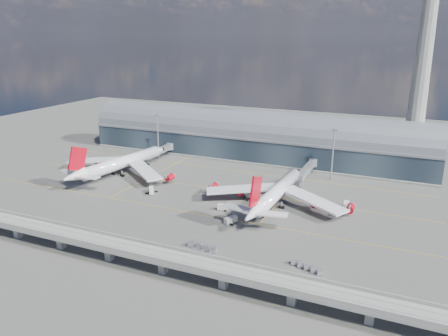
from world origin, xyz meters
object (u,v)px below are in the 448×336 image
at_px(control_tower, 421,72).
at_px(floodlight_mast_left, 158,135).
at_px(service_truck_5, 252,194).
at_px(airliner_right, 276,193).
at_px(cargo_train_0, 200,253).
at_px(service_truck_0, 151,190).
at_px(service_truck_1, 223,207).
at_px(service_truck_2, 255,197).
at_px(service_truck_3, 231,220).
at_px(floodlight_mast_right, 333,153).
at_px(cargo_train_1, 307,267).
at_px(airliner_left, 119,163).
at_px(service_truck_4, 346,205).
at_px(cargo_train_2, 202,247).

distance_m(control_tower, floodlight_mast_left, 143.01).
xyz_separation_m(control_tower, service_truck_5, (-62.59, -66.58, -50.02)).
relative_size(control_tower, airliner_right, 1.54).
height_order(control_tower, floodlight_mast_left, control_tower).
bearing_deg(cargo_train_0, airliner_right, -24.11).
height_order(service_truck_0, service_truck_1, service_truck_1).
xyz_separation_m(service_truck_2, service_truck_3, (-0.54, -26.46, -0.37)).
xyz_separation_m(airliner_right, service_truck_1, (-18.46, -13.91, -4.22)).
bearing_deg(service_truck_2, service_truck_1, 171.57).
bearing_deg(floodlight_mast_left, control_tower, 11.72).
xyz_separation_m(floodlight_mast_right, service_truck_2, (-24.86, -41.81, -11.93)).
bearing_deg(service_truck_3, cargo_train_1, -7.01).
relative_size(cargo_train_0, cargo_train_1, 0.73).
bearing_deg(service_truck_1, control_tower, -52.86).
xyz_separation_m(airliner_left, service_truck_4, (114.20, -0.14, -4.60)).
bearing_deg(control_tower, cargo_train_0, -115.56).
bearing_deg(floodlight_mast_left, airliner_right, -27.23).
bearing_deg(airliner_left, service_truck_0, -20.93).
bearing_deg(service_truck_2, floodlight_mast_left, 80.74).
distance_m(airliner_right, cargo_train_1, 53.01).
relative_size(airliner_left, service_truck_2, 7.40).
bearing_deg(cargo_train_2, service_truck_1, 6.36).
xyz_separation_m(control_tower, cargo_train_0, (-59.36, -124.11, -50.68)).
bearing_deg(service_truck_5, service_truck_1, -174.74).
bearing_deg(cargo_train_0, service_truck_4, -45.53).
bearing_deg(service_truck_5, airliner_left, 109.69).
distance_m(airliner_right, service_truck_5, 14.23).
bearing_deg(airliner_left, floodlight_mast_left, 96.58).
relative_size(service_truck_4, cargo_train_1, 0.45).
relative_size(airliner_right, cargo_train_2, 5.85).
bearing_deg(service_truck_0, floodlight_mast_left, 83.51).
distance_m(control_tower, cargo_train_2, 143.52).
bearing_deg(service_truck_0, service_truck_1, -43.06).
bearing_deg(service_truck_5, floodlight_mast_left, 84.09).
distance_m(service_truck_4, cargo_train_2, 68.23).
height_order(service_truck_3, cargo_train_1, service_truck_3).
height_order(airliner_left, cargo_train_1, airliner_left).
xyz_separation_m(service_truck_0, service_truck_3, (45.86, -15.82, 0.02)).
distance_m(airliner_right, service_truck_1, 23.49).
distance_m(cargo_train_1, cargo_train_2, 35.37).
relative_size(floodlight_mast_left, service_truck_0, 4.16).
distance_m(service_truck_2, cargo_train_0, 54.31).
xyz_separation_m(control_tower, service_truck_0, (-106.26, -80.46, -50.32)).
bearing_deg(control_tower, service_truck_3, -122.10).
relative_size(floodlight_mast_left, service_truck_3, 4.47).
bearing_deg(control_tower, service_truck_2, -130.61).
distance_m(floodlight_mast_right, service_truck_0, 89.34).
height_order(control_tower, floodlight_mast_right, control_tower).
relative_size(service_truck_1, cargo_train_0, 0.57).
distance_m(service_truck_0, service_truck_3, 48.51).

